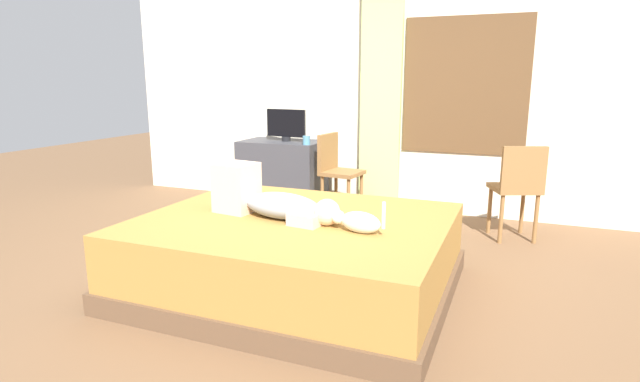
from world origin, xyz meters
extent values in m
plane|color=brown|center=(0.00, 0.00, 0.00)|extent=(16.00, 16.00, 0.00)
cube|color=beige|center=(0.00, 2.51, 1.45)|extent=(6.40, 0.12, 2.90)
cube|color=brown|center=(0.83, 2.44, 1.34)|extent=(1.23, 0.02, 1.36)
cube|color=white|center=(0.83, 2.44, 1.34)|extent=(1.15, 0.02, 1.28)
cube|color=brown|center=(0.04, 0.04, 0.07)|extent=(2.06, 1.71, 0.14)
cube|color=olive|center=(0.04, 0.04, 0.32)|extent=(2.00, 1.66, 0.37)
ellipsoid|color=#8C939E|center=(-0.03, 0.00, 0.59)|extent=(0.59, 0.33, 0.17)
sphere|color=beige|center=(0.30, -0.05, 0.59)|extent=(0.17, 0.17, 0.17)
cube|color=beige|center=(-0.41, 0.05, 0.68)|extent=(0.29, 0.27, 0.34)
cube|color=beige|center=(0.18, -0.03, 0.55)|extent=(0.24, 0.30, 0.08)
ellipsoid|color=silver|center=(0.55, -0.12, 0.57)|extent=(0.28, 0.15, 0.13)
sphere|color=silver|center=(0.40, -0.09, 0.58)|extent=(0.08, 0.08, 0.08)
cylinder|color=silver|center=(0.70, -0.15, 0.64)|extent=(0.03, 0.03, 0.16)
cube|color=#38383D|center=(-1.07, 2.11, 0.37)|extent=(0.90, 0.56, 0.74)
cylinder|color=black|center=(-1.02, 2.11, 0.77)|extent=(0.10, 0.10, 0.05)
cube|color=black|center=(-1.02, 2.11, 0.94)|extent=(0.48, 0.08, 0.30)
cylinder|color=teal|center=(-0.69, 1.91, 0.79)|extent=(0.08, 0.08, 0.09)
cylinder|color=brown|center=(-0.13, 2.08, 0.22)|extent=(0.04, 0.04, 0.44)
cylinder|color=brown|center=(-0.17, 1.78, 0.22)|extent=(0.04, 0.04, 0.44)
cylinder|color=brown|center=(-0.43, 2.12, 0.22)|extent=(0.04, 0.04, 0.44)
cylinder|color=brown|center=(-0.47, 1.82, 0.22)|extent=(0.04, 0.04, 0.44)
cube|color=brown|center=(-0.30, 1.95, 0.46)|extent=(0.43, 0.43, 0.04)
cube|color=brown|center=(-0.47, 1.97, 0.67)|extent=(0.09, 0.38, 0.38)
cylinder|color=brown|center=(1.18, 1.89, 0.22)|extent=(0.04, 0.04, 0.44)
cylinder|color=brown|center=(1.46, 2.00, 0.22)|extent=(0.04, 0.04, 0.44)
cylinder|color=brown|center=(1.29, 1.61, 0.22)|extent=(0.04, 0.04, 0.44)
cylinder|color=brown|center=(1.57, 1.72, 0.22)|extent=(0.04, 0.04, 0.44)
cube|color=brown|center=(1.38, 1.80, 0.46)|extent=(0.50, 0.50, 0.04)
cube|color=brown|center=(1.44, 1.65, 0.67)|extent=(0.37, 0.18, 0.38)
cube|color=#ADCC75|center=(-0.03, 2.39, 1.27)|extent=(0.44, 0.06, 2.54)
camera|label=1|loc=(1.41, -2.91, 1.42)|focal=28.26mm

